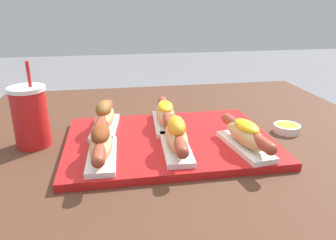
{
  "coord_description": "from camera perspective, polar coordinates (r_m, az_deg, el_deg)",
  "views": [
    {
      "loc": [
        -0.17,
        -0.78,
        1.07
      ],
      "look_at": [
        -0.04,
        -0.03,
        0.79
      ],
      "focal_mm": 35.0,
      "sensor_mm": 36.0,
      "label": 1
    }
  ],
  "objects": [
    {
      "name": "hot_dog_1",
      "position": [
        0.73,
        1.45,
        -2.81
      ],
      "size": [
        0.07,
        0.22,
        0.08
      ],
      "color": "white",
      "rests_on": "serving_tray"
    },
    {
      "name": "hot_dog_2",
      "position": [
        0.77,
        13.41,
        -2.59
      ],
      "size": [
        0.08,
        0.22,
        0.07
      ],
      "color": "white",
      "rests_on": "serving_tray"
    },
    {
      "name": "drink_cup",
      "position": [
        0.86,
        -22.83,
        0.54
      ],
      "size": [
        0.09,
        0.09,
        0.21
      ],
      "color": "red",
      "rests_on": "patio_table"
    },
    {
      "name": "hot_dog_4",
      "position": [
        0.88,
        -0.47,
        1.04
      ],
      "size": [
        0.07,
        0.22,
        0.07
      ],
      "color": "white",
      "rests_on": "serving_tray"
    },
    {
      "name": "hot_dog_3",
      "position": [
        0.87,
        -11.02,
        0.52
      ],
      "size": [
        0.08,
        0.22,
        0.08
      ],
      "color": "white",
      "rests_on": "serving_tray"
    },
    {
      "name": "hot_dog_0",
      "position": [
        0.72,
        -11.56,
        -4.04
      ],
      "size": [
        0.07,
        0.22,
        0.07
      ],
      "color": "white",
      "rests_on": "serving_tray"
    },
    {
      "name": "sauce_bowl",
      "position": [
        0.95,
        19.99,
        -1.32
      ],
      "size": [
        0.07,
        0.07,
        0.02
      ],
      "color": "silver",
      "rests_on": "patio_table"
    },
    {
      "name": "serving_tray",
      "position": [
        0.82,
        0.24,
        -3.7
      ],
      "size": [
        0.5,
        0.36,
        0.02
      ],
      "color": "red",
      "rests_on": "patio_table"
    }
  ]
}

